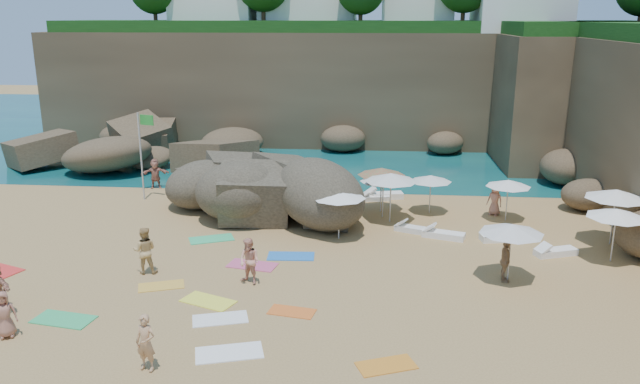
# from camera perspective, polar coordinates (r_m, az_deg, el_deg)

# --- Properties ---
(ground) EXTENTS (120.00, 120.00, 0.00)m
(ground) POSITION_cam_1_polar(r_m,az_deg,el_deg) (24.20, -5.40, -6.38)
(ground) COLOR tan
(ground) RESTS_ON ground
(seawater) EXTENTS (120.00, 120.00, 0.00)m
(seawater) POSITION_cam_1_polar(r_m,az_deg,el_deg) (52.98, 0.50, 5.90)
(seawater) COLOR #0C4751
(seawater) RESTS_ON ground
(cliff_back) EXTENTS (44.00, 8.00, 8.00)m
(cliff_back) POSITION_cam_1_polar(r_m,az_deg,el_deg) (47.34, 2.45, 9.59)
(cliff_back) COLOR brown
(cliff_back) RESTS_ON ground
(cliff_corner) EXTENTS (10.00, 12.00, 8.00)m
(cliff_corner) POSITION_cam_1_polar(r_m,az_deg,el_deg) (44.19, 22.12, 8.01)
(cliff_corner) COLOR brown
(cliff_corner) RESTS_ON ground
(rock_promontory) EXTENTS (12.00, 7.00, 2.00)m
(rock_promontory) POSITION_cam_1_polar(r_m,az_deg,el_deg) (41.97, -16.30, 2.62)
(rock_promontory) COLOR brown
(rock_promontory) RESTS_ON ground
(marina_masts) EXTENTS (3.10, 0.10, 6.00)m
(marina_masts) POSITION_cam_1_polar(r_m,az_deg,el_deg) (56.34, -16.68, 8.92)
(marina_masts) COLOR white
(marina_masts) RESTS_ON ground
(rock_outcrop) EXTENTS (8.13, 6.69, 2.90)m
(rock_outcrop) POSITION_cam_1_polar(r_m,az_deg,el_deg) (30.55, -4.95, -1.61)
(rock_outcrop) COLOR brown
(rock_outcrop) RESTS_ON ground
(flag_pole) EXTENTS (0.86, 0.29, 4.49)m
(flag_pole) POSITION_cam_1_polar(r_m,az_deg,el_deg) (32.63, -15.88, 4.17)
(flag_pole) COLOR silver
(flag_pole) RESTS_ON ground
(parasol_0) EXTENTS (2.43, 2.43, 2.29)m
(parasol_0) POSITION_cam_1_polar(r_m,az_deg,el_deg) (28.26, 6.52, 1.35)
(parasol_0) COLOR silver
(parasol_0) RESTS_ON ground
(parasol_1) EXTENTS (2.04, 2.04, 1.93)m
(parasol_1) POSITION_cam_1_polar(r_m,az_deg,el_deg) (29.61, 16.85, 0.77)
(parasol_1) COLOR silver
(parasol_1) RESTS_ON ground
(parasol_2) EXTENTS (2.18, 2.18, 2.06)m
(parasol_2) POSITION_cam_1_polar(r_m,az_deg,el_deg) (28.93, 5.82, 1.27)
(parasol_2) COLOR silver
(parasol_2) RESTS_ON ground
(parasol_3) EXTENTS (1.98, 1.98, 1.87)m
(parasol_3) POSITION_cam_1_polar(r_m,az_deg,el_deg) (29.88, 10.10, 1.23)
(parasol_3) COLOR silver
(parasol_3) RESTS_ON ground
(parasol_4) EXTENTS (2.05, 2.05, 1.94)m
(parasol_4) POSITION_cam_1_polar(r_m,az_deg,el_deg) (32.65, 26.29, 1.17)
(parasol_4) COLOR silver
(parasol_4) RESTS_ON ground
(parasol_5) EXTENTS (2.27, 2.27, 2.14)m
(parasol_5) POSITION_cam_1_polar(r_m,az_deg,el_deg) (25.94, 1.75, -0.18)
(parasol_5) COLOR silver
(parasol_5) RESTS_ON ground
(parasol_6) EXTENTS (2.29, 2.29, 2.16)m
(parasol_6) POSITION_cam_1_polar(r_m,az_deg,el_deg) (29.76, 5.64, 1.88)
(parasol_6) COLOR silver
(parasol_6) RESTS_ON ground
(parasol_7) EXTENTS (2.24, 2.24, 2.12)m
(parasol_7) POSITION_cam_1_polar(r_m,az_deg,el_deg) (26.04, 25.50, -1.76)
(parasol_7) COLOR silver
(parasol_7) RESTS_ON ground
(parasol_8) EXTENTS (2.48, 2.48, 2.35)m
(parasol_8) POSITION_cam_1_polar(r_m,az_deg,el_deg) (27.97, 25.48, -0.17)
(parasol_8) COLOR silver
(parasol_8) RESTS_ON ground
(parasol_9) EXTENTS (2.38, 2.38, 2.25)m
(parasol_9) POSITION_cam_1_polar(r_m,az_deg,el_deg) (27.94, -1.79, 1.19)
(parasol_9) COLOR silver
(parasol_9) RESTS_ON ground
(parasol_11) EXTENTS (2.25, 2.25, 2.13)m
(parasol_11) POSITION_cam_1_polar(r_m,az_deg,el_deg) (22.76, 17.13, -3.24)
(parasol_11) COLOR silver
(parasol_11) RESTS_ON ground
(lounger_0) EXTENTS (2.07, 1.04, 0.31)m
(lounger_0) POSITION_cam_1_polar(r_m,az_deg,el_deg) (32.40, 5.84, -0.33)
(lounger_0) COLOR white
(lounger_0) RESTS_ON ground
(lounger_1) EXTENTS (1.67, 1.10, 0.25)m
(lounger_1) POSITION_cam_1_polar(r_m,az_deg,el_deg) (27.57, 8.50, -3.40)
(lounger_1) COLOR white
(lounger_1) RESTS_ON ground
(lounger_2) EXTENTS (1.61, 0.81, 0.24)m
(lounger_2) POSITION_cam_1_polar(r_m,az_deg,el_deg) (32.03, 5.05, -0.56)
(lounger_2) COLOR white
(lounger_2) RESTS_ON ground
(lounger_3) EXTENTS (1.86, 1.10, 0.27)m
(lounger_3) POSITION_cam_1_polar(r_m,az_deg,el_deg) (27.07, 11.23, -3.87)
(lounger_3) COLOR white
(lounger_3) RESTS_ON ground
(lounger_4) EXTENTS (1.93, 0.95, 0.29)m
(lounger_4) POSITION_cam_1_polar(r_m,az_deg,el_deg) (27.34, 16.35, -4.00)
(lounger_4) COLOR white
(lounger_4) RESTS_ON ground
(lounger_5) EXTENTS (1.78, 1.11, 0.26)m
(lounger_5) POSITION_cam_1_polar(r_m,az_deg,el_deg) (26.38, 20.75, -5.16)
(lounger_5) COLOR white
(lounger_5) RESTS_ON ground
(towel_2) EXTENTS (1.58, 0.99, 0.03)m
(towel_2) POSITION_cam_1_polar(r_m,az_deg,el_deg) (20.27, -2.59, -10.87)
(towel_2) COLOR orange
(towel_2) RESTS_ON ground
(towel_3) EXTENTS (1.99, 1.22, 0.03)m
(towel_3) POSITION_cam_1_polar(r_m,az_deg,el_deg) (21.32, -22.39, -10.72)
(towel_3) COLOR #33B466
(towel_3) RESTS_ON ground
(towel_4) EXTENTS (1.97, 1.49, 0.03)m
(towel_4) POSITION_cam_1_polar(r_m,az_deg,el_deg) (21.24, -10.19, -9.80)
(towel_4) COLOR #FDF942
(towel_4) RESTS_ON ground
(towel_5) EXTENTS (1.87, 1.31, 0.03)m
(towel_5) POSITION_cam_1_polar(r_m,az_deg,el_deg) (20.04, -9.11, -11.39)
(towel_5) COLOR white
(towel_5) RESTS_ON ground
(towel_8) EXTENTS (1.87, 1.02, 0.03)m
(towel_8) POSITION_cam_1_polar(r_m,az_deg,el_deg) (24.63, -2.67, -5.88)
(towel_8) COLOR blue
(towel_8) RESTS_ON ground
(towel_9) EXTENTS (1.97, 1.25, 0.03)m
(towel_9) POSITION_cam_1_polar(r_m,az_deg,el_deg) (23.89, -6.21, -6.67)
(towel_9) COLOR #D3527D
(towel_9) RESTS_ON ground
(towel_10) EXTENTS (1.75, 1.32, 0.03)m
(towel_10) POSITION_cam_1_polar(r_m,az_deg,el_deg) (17.55, 6.08, -15.49)
(towel_10) COLOR orange
(towel_10) RESTS_ON ground
(towel_11) EXTENTS (2.04, 1.56, 0.03)m
(towel_11) POSITION_cam_1_polar(r_m,az_deg,el_deg) (26.83, -9.90, -4.25)
(towel_11) COLOR #37C37B
(towel_11) RESTS_ON ground
(towel_12) EXTENTS (1.73, 1.26, 0.03)m
(towel_12) POSITION_cam_1_polar(r_m,az_deg,el_deg) (22.72, -14.31, -8.32)
(towel_12) COLOR gold
(towel_12) RESTS_ON ground
(towel_13) EXTENTS (2.06, 1.43, 0.03)m
(towel_13) POSITION_cam_1_polar(r_m,az_deg,el_deg) (18.20, -8.30, -14.34)
(towel_13) COLOR white
(towel_13) RESTS_ON ground
(person_stand_1) EXTENTS (0.95, 0.80, 1.76)m
(person_stand_1) POSITION_cam_1_polar(r_m,az_deg,el_deg) (23.67, -15.74, -5.16)
(person_stand_1) COLOR tan
(person_stand_1) RESTS_ON ground
(person_stand_2) EXTENTS (1.12, 0.99, 1.65)m
(person_stand_2) POSITION_cam_1_polar(r_m,az_deg,el_deg) (30.31, 0.72, -0.05)
(person_stand_2) COLOR tan
(person_stand_2) RESTS_ON ground
(person_stand_3) EXTENTS (0.50, 0.95, 1.56)m
(person_stand_3) POSITION_cam_1_polar(r_m,az_deg,el_deg) (23.07, 16.58, -6.05)
(person_stand_3) COLOR #9C754E
(person_stand_3) RESTS_ON ground
(person_stand_4) EXTENTS (0.82, 0.72, 1.48)m
(person_stand_4) POSITION_cam_1_polar(r_m,az_deg,el_deg) (30.56, 15.69, -0.69)
(person_stand_4) COLOR tan
(person_stand_4) RESTS_ON ground
(person_stand_5) EXTENTS (1.57, 0.86, 1.62)m
(person_stand_5) POSITION_cam_1_polar(r_m,az_deg,el_deg) (35.22, -14.84, 1.64)
(person_stand_5) COLOR #B26D59
(person_stand_5) RESTS_ON ground
(person_lie_2) EXTENTS (1.25, 1.57, 0.38)m
(person_lie_2) POSITION_cam_1_polar(r_m,az_deg,el_deg) (20.87, -26.71, -11.32)
(person_lie_2) COLOR #A46752
(person_lie_2) RESTS_ON ground
(person_lie_4) EXTENTS (0.94, 1.67, 0.38)m
(person_lie_4) POSITION_cam_1_polar(r_m,az_deg,el_deg) (17.79, -15.49, -14.92)
(person_lie_4) COLOR tan
(person_lie_4) RESTS_ON ground
(person_lie_5) EXTENTS (1.46, 1.83, 0.62)m
(person_lie_5) POSITION_cam_1_polar(r_m,az_deg,el_deg) (22.22, -6.43, -7.62)
(person_lie_5) COLOR #E69E83
(person_lie_5) RESTS_ON ground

